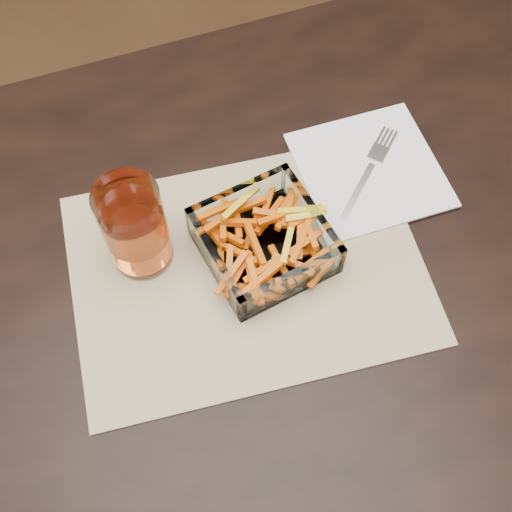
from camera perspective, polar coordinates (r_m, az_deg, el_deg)
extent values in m
plane|color=#331E0F|center=(1.53, 0.21, -14.61)|extent=(4.50, 4.50, 0.00)
cube|color=black|center=(0.84, 0.38, -2.96)|extent=(1.60, 0.90, 0.03)
cylinder|color=black|center=(1.58, 21.06, 11.18)|extent=(0.06, 0.06, 0.72)
cube|color=tan|center=(0.83, -0.78, -1.07)|extent=(0.48, 0.37, 0.00)
cube|color=white|center=(0.84, 0.71, 0.55)|extent=(0.17, 0.17, 0.01)
cube|color=white|center=(0.85, -1.56, 4.97)|extent=(0.15, 0.03, 0.06)
cube|color=white|center=(0.79, 3.20, -2.51)|extent=(0.15, 0.03, 0.06)
cube|color=white|center=(0.80, -3.62, -0.73)|extent=(0.03, 0.15, 0.06)
cube|color=white|center=(0.84, 4.92, 3.36)|extent=(0.03, 0.15, 0.06)
cylinder|color=white|center=(0.79, -10.73, 2.55)|extent=(0.08, 0.08, 0.14)
cylinder|color=#B7451A|center=(0.81, -10.55, 1.99)|extent=(0.07, 0.07, 0.09)
cube|color=white|center=(0.92, 10.07, 7.57)|extent=(0.20, 0.20, 0.00)
cube|color=silver|center=(0.89, 9.02, 5.69)|extent=(0.08, 0.08, 0.00)
cube|color=silver|center=(0.94, 10.80, 8.99)|extent=(0.04, 0.04, 0.00)
cube|color=silver|center=(0.96, 11.01, 10.52)|extent=(0.03, 0.02, 0.00)
cube|color=silver|center=(0.96, 11.35, 10.37)|extent=(0.03, 0.02, 0.00)
cube|color=silver|center=(0.96, 11.70, 10.22)|extent=(0.03, 0.02, 0.00)
cube|color=silver|center=(0.96, 12.04, 10.08)|extent=(0.03, 0.02, 0.00)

